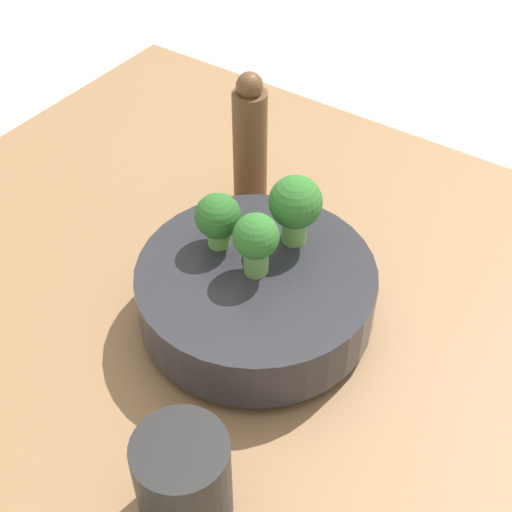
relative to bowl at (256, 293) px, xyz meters
name	(u,v)px	position (x,y,z in m)	size (l,w,h in m)	color
ground_plane	(290,328)	(-0.02, -0.04, -0.08)	(6.00, 6.00, 0.00)	#ADA89E
table	(291,316)	(-0.02, -0.04, -0.06)	(1.01, 0.73, 0.04)	olive
bowl	(256,293)	(0.00, 0.00, 0.00)	(0.24, 0.24, 0.07)	#28282D
broccoli_floret_center	(256,240)	(0.00, 0.00, 0.07)	(0.04, 0.04, 0.07)	#609347
broccoli_floret_front	(295,205)	(-0.01, -0.06, 0.08)	(0.05, 0.05, 0.08)	#6BA34C
broccoli_floret_right	(218,218)	(0.05, -0.01, 0.07)	(0.05, 0.05, 0.06)	#6BA34C
cup	(183,480)	(-0.07, 0.20, 0.01)	(0.08, 0.08, 0.10)	black
pepper_mill	(250,144)	(0.12, -0.16, 0.04)	(0.04, 0.04, 0.18)	brown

